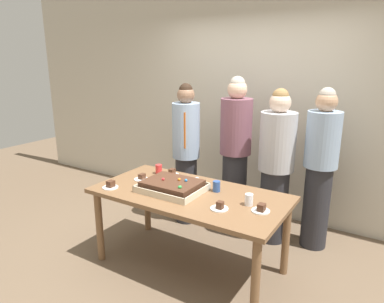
# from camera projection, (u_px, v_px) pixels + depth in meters

# --- Properties ---
(ground_plane) EXTENTS (12.00, 12.00, 0.00)m
(ground_plane) POSITION_uv_depth(u_px,v_px,m) (190.00, 265.00, 3.40)
(ground_plane) COLOR brown
(interior_back_panel) EXTENTS (8.00, 0.12, 3.00)m
(interior_back_panel) POSITION_uv_depth(u_px,v_px,m) (258.00, 97.00, 4.31)
(interior_back_panel) COLOR beige
(interior_back_panel) RESTS_ON ground_plane
(party_table) EXTENTS (1.80, 0.90, 0.77)m
(party_table) POSITION_uv_depth(u_px,v_px,m) (189.00, 201.00, 3.22)
(party_table) COLOR brown
(party_table) RESTS_ON ground_plane
(sheet_cake) EXTENTS (0.58, 0.45, 0.12)m
(sheet_cake) POSITION_uv_depth(u_px,v_px,m) (172.00, 186.00, 3.23)
(sheet_cake) COLOR beige
(sheet_cake) RESTS_ON party_table
(plated_slice_near_left) EXTENTS (0.15, 0.15, 0.06)m
(plated_slice_near_left) POSITION_uv_depth(u_px,v_px,m) (142.00, 178.00, 3.53)
(plated_slice_near_left) COLOR white
(plated_slice_near_left) RESTS_ON party_table
(plated_slice_near_right) EXTENTS (0.15, 0.15, 0.07)m
(plated_slice_near_right) POSITION_uv_depth(u_px,v_px,m) (111.00, 186.00, 3.30)
(plated_slice_near_right) COLOR white
(plated_slice_near_right) RESTS_ON party_table
(plated_slice_far_left) EXTENTS (0.15, 0.15, 0.07)m
(plated_slice_far_left) POSITION_uv_depth(u_px,v_px,m) (172.00, 173.00, 3.66)
(plated_slice_far_left) COLOR white
(plated_slice_far_left) RESTS_ON party_table
(plated_slice_far_right) EXTENTS (0.15, 0.15, 0.07)m
(plated_slice_far_right) POSITION_uv_depth(u_px,v_px,m) (220.00, 207.00, 2.83)
(plated_slice_far_right) COLOR white
(plated_slice_far_right) RESTS_ON party_table
(plated_slice_center_front) EXTENTS (0.15, 0.15, 0.07)m
(plated_slice_center_front) POSITION_uv_depth(u_px,v_px,m) (261.00, 209.00, 2.79)
(plated_slice_center_front) COLOR white
(plated_slice_center_front) RESTS_ON party_table
(drink_cup_nearest) EXTENTS (0.07, 0.07, 0.10)m
(drink_cup_nearest) POSITION_uv_depth(u_px,v_px,m) (159.00, 169.00, 3.70)
(drink_cup_nearest) COLOR red
(drink_cup_nearest) RESTS_ON party_table
(drink_cup_middle) EXTENTS (0.07, 0.07, 0.10)m
(drink_cup_middle) POSITION_uv_depth(u_px,v_px,m) (249.00, 200.00, 2.91)
(drink_cup_middle) COLOR white
(drink_cup_middle) RESTS_ON party_table
(drink_cup_far_end) EXTENTS (0.07, 0.07, 0.10)m
(drink_cup_far_end) POSITION_uv_depth(u_px,v_px,m) (217.00, 186.00, 3.21)
(drink_cup_far_end) COLOR #2D5199
(drink_cup_far_end) RESTS_ON party_table
(cake_server_utensil) EXTENTS (0.03, 0.20, 0.01)m
(cake_server_utensil) POSITION_uv_depth(u_px,v_px,m) (193.00, 180.00, 3.50)
(cake_server_utensil) COLOR silver
(cake_server_utensil) RESTS_ON party_table
(person_serving_front) EXTENTS (0.32, 0.32, 1.70)m
(person_serving_front) POSITION_uv_depth(u_px,v_px,m) (186.00, 152.00, 4.12)
(person_serving_front) COLOR #28282D
(person_serving_front) RESTS_ON ground_plane
(person_green_shirt_behind) EXTENTS (0.36, 0.36, 1.79)m
(person_green_shirt_behind) POSITION_uv_depth(u_px,v_px,m) (235.00, 152.00, 3.96)
(person_green_shirt_behind) COLOR #28282D
(person_green_shirt_behind) RESTS_ON ground_plane
(person_striped_tie_right) EXTENTS (0.34, 0.34, 1.70)m
(person_striped_tie_right) POSITION_uv_depth(u_px,v_px,m) (320.00, 167.00, 3.54)
(person_striped_tie_right) COLOR #28282D
(person_striped_tie_right) RESTS_ON ground_plane
(person_far_right_suit) EXTENTS (0.38, 0.38, 1.68)m
(person_far_right_suit) POSITION_uv_depth(u_px,v_px,m) (276.00, 166.00, 3.68)
(person_far_right_suit) COLOR #28282D
(person_far_right_suit) RESTS_ON ground_plane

